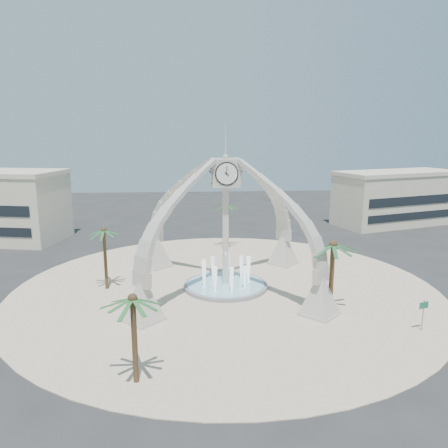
{
  "coord_description": "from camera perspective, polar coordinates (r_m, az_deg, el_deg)",
  "views": [
    {
      "loc": [
        -3.15,
        -39.59,
        14.59
      ],
      "look_at": [
        0.01,
        2.0,
        5.85
      ],
      "focal_mm": 35.0,
      "sensor_mm": 36.0,
      "label": 1
    }
  ],
  "objects": [
    {
      "name": "plaza",
      "position": [
        42.3,
        0.2,
        -8.3
      ],
      "size": [
        40.0,
        40.0,
        0.06
      ],
      "primitive_type": "cylinder",
      "color": "beige",
      "rests_on": "ground"
    },
    {
      "name": "palm_east",
      "position": [
        36.02,
        14.07,
        -2.72
      ],
      "size": [
        5.33,
        5.33,
        6.61
      ],
      "rotation": [
        0.0,
        0.0,
        -0.37
      ],
      "color": "brown",
      "rests_on": "ground"
    },
    {
      "name": "palm_west",
      "position": [
        41.88,
        -15.44,
        -0.89
      ],
      "size": [
        3.57,
        3.57,
        6.39
      ],
      "rotation": [
        0.0,
        0.0,
        -0.09
      ],
      "color": "brown",
      "rests_on": "ground"
    },
    {
      "name": "palm_north",
      "position": [
        55.28,
        0.49,
        2.47
      ],
      "size": [
        3.98,
        3.98,
        6.36
      ],
      "rotation": [
        0.0,
        0.0,
        0.13
      ],
      "color": "brown",
      "rests_on": "ground"
    },
    {
      "name": "street_sign",
      "position": [
        36.17,
        24.6,
        -10.07
      ],
      "size": [
        0.87,
        0.28,
        2.46
      ],
      "rotation": [
        0.0,
        0.0,
        0.3
      ],
      "color": "slate",
      "rests_on": "ground"
    },
    {
      "name": "fountain",
      "position": [
        42.21,
        0.2,
        -7.97
      ],
      "size": [
        8.0,
        8.0,
        3.62
      ],
      "color": "gray",
      "rests_on": "ground"
    },
    {
      "name": "ground",
      "position": [
        42.31,
        0.2,
        -8.33
      ],
      "size": [
        140.0,
        140.0,
        0.0
      ],
      "primitive_type": "plane",
      "color": "#282828",
      "rests_on": "ground"
    },
    {
      "name": "palm_south",
      "position": [
        25.85,
        -11.84,
        -9.65
      ],
      "size": [
        4.66,
        4.66,
        5.98
      ],
      "rotation": [
        0.0,
        0.0,
        -0.4
      ],
      "color": "brown",
      "rests_on": "ground"
    },
    {
      "name": "clock_tower",
      "position": [
        40.53,
        0.2,
        0.31
      ],
      "size": [
        17.94,
        17.94,
        16.3
      ],
      "color": "beige",
      "rests_on": "ground"
    },
    {
      "name": "building_ne",
      "position": [
        75.98,
        21.61,
        3.23
      ],
      "size": [
        21.87,
        14.17,
        8.6
      ],
      "rotation": [
        0.0,
        0.0,
        0.31
      ],
      "color": "beige",
      "rests_on": "ground"
    }
  ]
}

